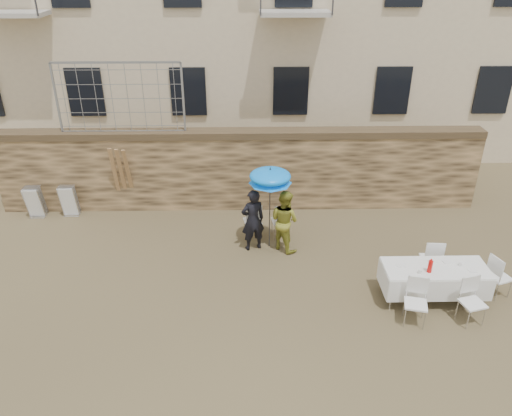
{
  "coord_description": "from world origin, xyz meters",
  "views": [
    {
      "loc": [
        0.21,
        -7.54,
        6.53
      ],
      "look_at": [
        0.4,
        2.2,
        1.4
      ],
      "focal_mm": 35.0,
      "sensor_mm": 36.0,
      "label": 1
    }
  ],
  "objects_px": {
    "umbrella": "(270,179)",
    "soda_bottle": "(430,266)",
    "table_chair_front_right": "(473,302)",
    "banquet_table": "(436,269)",
    "table_chair_back": "(431,258)",
    "couple_chair_right": "(281,220)",
    "woman_dress": "(284,220)",
    "chair_stack_right": "(70,199)",
    "couple_chair_left": "(253,220)",
    "man_suit": "(253,220)",
    "chair_stack_left": "(37,199)",
    "table_chair_side": "(499,276)",
    "table_chair_front_left": "(416,303)"
  },
  "relations": [
    {
      "from": "couple_chair_right",
      "to": "soda_bottle",
      "type": "relative_size",
      "value": 3.69
    },
    {
      "from": "table_chair_front_right",
      "to": "chair_stack_left",
      "type": "xyz_separation_m",
      "value": [
        -10.01,
        4.62,
        -0.02
      ]
    },
    {
      "from": "banquet_table",
      "to": "table_chair_front_right",
      "type": "height_order",
      "value": "table_chair_front_right"
    },
    {
      "from": "soda_bottle",
      "to": "table_chair_front_right",
      "type": "xyz_separation_m",
      "value": [
        0.7,
        -0.6,
        -0.43
      ]
    },
    {
      "from": "couple_chair_right",
      "to": "table_chair_front_right",
      "type": "distance_m",
      "value": 4.81
    },
    {
      "from": "couple_chair_right",
      "to": "chair_stack_right",
      "type": "relative_size",
      "value": 1.04
    },
    {
      "from": "banquet_table",
      "to": "table_chair_side",
      "type": "xyz_separation_m",
      "value": [
        1.4,
        0.1,
        -0.25
      ]
    },
    {
      "from": "couple_chair_left",
      "to": "table_chair_front_left",
      "type": "height_order",
      "value": "same"
    },
    {
      "from": "table_chair_side",
      "to": "chair_stack_right",
      "type": "height_order",
      "value": "table_chair_side"
    },
    {
      "from": "couple_chair_left",
      "to": "couple_chair_right",
      "type": "distance_m",
      "value": 0.7
    },
    {
      "from": "couple_chair_right",
      "to": "chair_stack_left",
      "type": "bearing_deg",
      "value": -20.05
    },
    {
      "from": "umbrella",
      "to": "table_chair_front_left",
      "type": "xyz_separation_m",
      "value": [
        2.68,
        -2.87,
        -1.33
      ]
    },
    {
      "from": "umbrella",
      "to": "banquet_table",
      "type": "bearing_deg",
      "value": -32.87
    },
    {
      "from": "couple_chair_left",
      "to": "table_chair_front_left",
      "type": "distance_m",
      "value": 4.53
    },
    {
      "from": "couple_chair_left",
      "to": "table_chair_front_left",
      "type": "xyz_separation_m",
      "value": [
        3.08,
        -3.32,
        0.0
      ]
    },
    {
      "from": "couple_chair_left",
      "to": "table_chair_front_right",
      "type": "relative_size",
      "value": 1.0
    },
    {
      "from": "man_suit",
      "to": "chair_stack_left",
      "type": "bearing_deg",
      "value": -35.8
    },
    {
      "from": "woman_dress",
      "to": "table_chair_front_right",
      "type": "bearing_deg",
      "value": -173.96
    },
    {
      "from": "man_suit",
      "to": "couple_chair_left",
      "type": "xyz_separation_m",
      "value": [
        0.0,
        0.55,
        -0.3
      ]
    },
    {
      "from": "banquet_table",
      "to": "man_suit",
      "type": "bearing_deg",
      "value": 151.24
    },
    {
      "from": "umbrella",
      "to": "table_chair_back",
      "type": "relative_size",
      "value": 2.0
    },
    {
      "from": "woman_dress",
      "to": "chair_stack_left",
      "type": "bearing_deg",
      "value": 29.26
    },
    {
      "from": "woman_dress",
      "to": "banquet_table",
      "type": "relative_size",
      "value": 0.73
    },
    {
      "from": "soda_bottle",
      "to": "table_chair_front_left",
      "type": "height_order",
      "value": "soda_bottle"
    },
    {
      "from": "umbrella",
      "to": "table_chair_back",
      "type": "height_order",
      "value": "umbrella"
    },
    {
      "from": "umbrella",
      "to": "table_chair_front_right",
      "type": "distance_m",
      "value": 4.93
    },
    {
      "from": "umbrella",
      "to": "soda_bottle",
      "type": "relative_size",
      "value": 7.4
    },
    {
      "from": "woman_dress",
      "to": "table_chair_back",
      "type": "height_order",
      "value": "woman_dress"
    },
    {
      "from": "umbrella",
      "to": "chair_stack_left",
      "type": "height_order",
      "value": "umbrella"
    },
    {
      "from": "chair_stack_right",
      "to": "banquet_table",
      "type": "bearing_deg",
      "value": -24.19
    },
    {
      "from": "man_suit",
      "to": "table_chair_front_left",
      "type": "xyz_separation_m",
      "value": [
        3.08,
        -2.77,
        -0.3
      ]
    },
    {
      "from": "woman_dress",
      "to": "banquet_table",
      "type": "distance_m",
      "value": 3.56
    },
    {
      "from": "umbrella",
      "to": "woman_dress",
      "type": "bearing_deg",
      "value": -15.95
    },
    {
      "from": "soda_bottle",
      "to": "table_chair_side",
      "type": "relative_size",
      "value": 0.27
    },
    {
      "from": "couple_chair_left",
      "to": "woman_dress",
      "type": "bearing_deg",
      "value": 133.06
    },
    {
      "from": "chair_stack_left",
      "to": "umbrella",
      "type": "bearing_deg",
      "value": -15.67
    },
    {
      "from": "man_suit",
      "to": "umbrella",
      "type": "bearing_deg",
      "value": 175.83
    },
    {
      "from": "banquet_table",
      "to": "chair_stack_right",
      "type": "relative_size",
      "value": 2.28
    },
    {
      "from": "couple_chair_left",
      "to": "banquet_table",
      "type": "bearing_deg",
      "value": 134.39
    },
    {
      "from": "table_chair_front_right",
      "to": "chair_stack_right",
      "type": "xyz_separation_m",
      "value": [
        -9.11,
        4.62,
        -0.02
      ]
    },
    {
      "from": "table_chair_back",
      "to": "couple_chair_left",
      "type": "bearing_deg",
      "value": -20.25
    },
    {
      "from": "table_chair_front_right",
      "to": "banquet_table",
      "type": "bearing_deg",
      "value": 108.78
    },
    {
      "from": "man_suit",
      "to": "table_chair_front_right",
      "type": "relative_size",
      "value": 1.63
    },
    {
      "from": "couple_chair_left",
      "to": "chair_stack_left",
      "type": "relative_size",
      "value": 1.04
    },
    {
      "from": "woman_dress",
      "to": "chair_stack_right",
      "type": "relative_size",
      "value": 1.67
    },
    {
      "from": "man_suit",
      "to": "table_chair_front_left",
      "type": "bearing_deg",
      "value": 119.84
    },
    {
      "from": "table_chair_front_right",
      "to": "table_chair_back",
      "type": "bearing_deg",
      "value": 86.05
    },
    {
      "from": "couple_chair_left",
      "to": "table_chair_front_left",
      "type": "bearing_deg",
      "value": 122.19
    },
    {
      "from": "couple_chair_left",
      "to": "table_chair_front_right",
      "type": "height_order",
      "value": "same"
    },
    {
      "from": "table_chair_back",
      "to": "couple_chair_right",
      "type": "bearing_deg",
      "value": -24.83
    }
  ]
}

